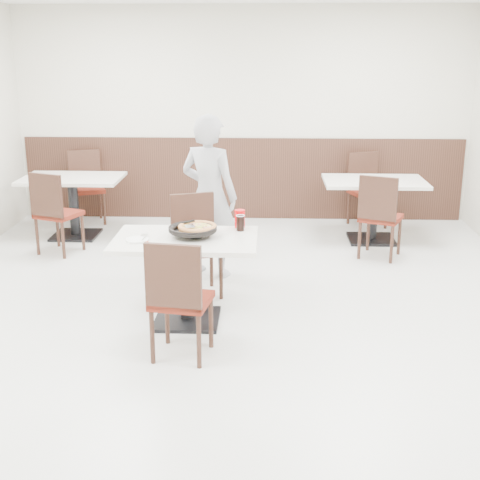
{
  "coord_description": "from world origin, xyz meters",
  "views": [
    {
      "loc": [
        0.33,
        -5.44,
        2.32
      ],
      "look_at": [
        0.12,
        -0.3,
        0.8
      ],
      "focal_mm": 50.0,
      "sensor_mm": 36.0,
      "label": 1
    }
  ],
  "objects_px": {
    "red_cup": "(240,219)",
    "bg_chair_right_near": "(381,216)",
    "bg_chair_left_near": "(59,212)",
    "bg_chair_left_far": "(87,188)",
    "diner_person": "(209,196)",
    "pizza_pan": "(193,232)",
    "bg_chair_right_far": "(368,191)",
    "chair_far": "(197,247)",
    "pizza": "(198,229)",
    "side_plate": "(137,240)",
    "bg_table_right": "(373,211)",
    "chair_near": "(182,298)",
    "cola_glass": "(240,223)",
    "main_table": "(186,280)",
    "bg_table_left": "(74,207)"
  },
  "relations": [
    {
      "from": "bg_chair_left_near",
      "to": "bg_chair_right_near",
      "type": "bearing_deg",
      "value": 21.18
    },
    {
      "from": "chair_near",
      "to": "bg_chair_right_near",
      "type": "relative_size",
      "value": 1.0
    },
    {
      "from": "side_plate",
      "to": "bg_chair_left_near",
      "type": "distance_m",
      "value": 2.41
    },
    {
      "from": "side_plate",
      "to": "bg_table_left",
      "type": "xyz_separation_m",
      "value": [
        -1.31,
        2.68,
        -0.38
      ]
    },
    {
      "from": "diner_person",
      "to": "pizza_pan",
      "type": "bearing_deg",
      "value": 111.59
    },
    {
      "from": "bg_chair_left_far",
      "to": "bg_table_right",
      "type": "bearing_deg",
      "value": 147.5
    },
    {
      "from": "main_table",
      "to": "pizza_pan",
      "type": "height_order",
      "value": "pizza_pan"
    },
    {
      "from": "chair_far",
      "to": "cola_glass",
      "type": "bearing_deg",
      "value": 117.51
    },
    {
      "from": "chair_near",
      "to": "bg_table_right",
      "type": "bearing_deg",
      "value": 68.65
    },
    {
      "from": "chair_near",
      "to": "bg_chair_right_near",
      "type": "bearing_deg",
      "value": 62.89
    },
    {
      "from": "bg_chair_left_near",
      "to": "bg_chair_right_near",
      "type": "xyz_separation_m",
      "value": [
        3.63,
        -0.01,
        0.0
      ]
    },
    {
      "from": "bg_chair_left_far",
      "to": "diner_person",
      "type": "bearing_deg",
      "value": 110.08
    },
    {
      "from": "bg_chair_right_far",
      "to": "cola_glass",
      "type": "bearing_deg",
      "value": 43.09
    },
    {
      "from": "pizza_pan",
      "to": "bg_chair_right_far",
      "type": "height_order",
      "value": "bg_chair_right_far"
    },
    {
      "from": "chair_near",
      "to": "bg_table_left",
      "type": "height_order",
      "value": "chair_near"
    },
    {
      "from": "chair_near",
      "to": "cola_glass",
      "type": "distance_m",
      "value": 1.05
    },
    {
      "from": "diner_person",
      "to": "bg_table_right",
      "type": "distance_m",
      "value": 2.32
    },
    {
      "from": "bg_chair_right_near",
      "to": "red_cup",
      "type": "bearing_deg",
      "value": -110.62
    },
    {
      "from": "bg_chair_left_near",
      "to": "bg_table_right",
      "type": "xyz_separation_m",
      "value": [
        3.64,
        0.64,
        -0.1
      ]
    },
    {
      "from": "pizza",
      "to": "bg_chair_right_near",
      "type": "xyz_separation_m",
      "value": [
        1.85,
        1.83,
        -0.34
      ]
    },
    {
      "from": "pizza",
      "to": "cola_glass",
      "type": "height_order",
      "value": "cola_glass"
    },
    {
      "from": "main_table",
      "to": "bg_table_right",
      "type": "distance_m",
      "value": 3.21
    },
    {
      "from": "side_plate",
      "to": "red_cup",
      "type": "relative_size",
      "value": 1.18
    },
    {
      "from": "red_cup",
      "to": "bg_table_left",
      "type": "xyz_separation_m",
      "value": [
        -2.14,
        2.23,
        -0.45
      ]
    },
    {
      "from": "bg_chair_left_near",
      "to": "bg_chair_left_far",
      "type": "bearing_deg",
      "value": 112.12
    },
    {
      "from": "chair_near",
      "to": "cola_glass",
      "type": "xyz_separation_m",
      "value": [
        0.41,
        0.91,
        0.34
      ]
    },
    {
      "from": "chair_near",
      "to": "chair_far",
      "type": "xyz_separation_m",
      "value": [
        -0.01,
        1.3,
        0.0
      ]
    },
    {
      "from": "red_cup",
      "to": "bg_chair_left_far",
      "type": "relative_size",
      "value": 0.17
    },
    {
      "from": "cola_glass",
      "to": "diner_person",
      "type": "height_order",
      "value": "diner_person"
    },
    {
      "from": "side_plate",
      "to": "red_cup",
      "type": "distance_m",
      "value": 0.94
    },
    {
      "from": "pizza_pan",
      "to": "cola_glass",
      "type": "distance_m",
      "value": 0.45
    },
    {
      "from": "main_table",
      "to": "side_plate",
      "type": "relative_size",
      "value": 6.34
    },
    {
      "from": "main_table",
      "to": "pizza_pan",
      "type": "bearing_deg",
      "value": 29.91
    },
    {
      "from": "bg_chair_left_near",
      "to": "pizza",
      "type": "bearing_deg",
      "value": -24.72
    },
    {
      "from": "bg_chair_right_near",
      "to": "main_table",
      "type": "bearing_deg",
      "value": -112.24
    },
    {
      "from": "bg_chair_left_far",
      "to": "bg_chair_right_near",
      "type": "xyz_separation_m",
      "value": [
        3.65,
        -1.34,
        0.0
      ]
    },
    {
      "from": "red_cup",
      "to": "bg_table_right",
      "type": "distance_m",
      "value": 2.71
    },
    {
      "from": "bg_chair_right_far",
      "to": "bg_table_right",
      "type": "bearing_deg",
      "value": 67.69
    },
    {
      "from": "cola_glass",
      "to": "bg_table_right",
      "type": "distance_m",
      "value": 2.79
    },
    {
      "from": "pizza_pan",
      "to": "main_table",
      "type": "bearing_deg",
      "value": -150.09
    },
    {
      "from": "chair_far",
      "to": "pizza_pan",
      "type": "height_order",
      "value": "chair_far"
    },
    {
      "from": "side_plate",
      "to": "bg_table_right",
      "type": "xyz_separation_m",
      "value": [
        2.35,
        2.65,
        -0.38
      ]
    },
    {
      "from": "red_cup",
      "to": "diner_person",
      "type": "relative_size",
      "value": 0.1
    },
    {
      "from": "bg_chair_left_far",
      "to": "bg_chair_right_near",
      "type": "relative_size",
      "value": 1.0
    },
    {
      "from": "red_cup",
      "to": "bg_chair_right_near",
      "type": "distance_m",
      "value": 2.2
    },
    {
      "from": "cola_glass",
      "to": "bg_table_left",
      "type": "distance_m",
      "value": 3.2
    },
    {
      "from": "bg_chair_left_near",
      "to": "bg_chair_left_far",
      "type": "xyz_separation_m",
      "value": [
        -0.02,
        1.33,
        0.0
      ]
    },
    {
      "from": "side_plate",
      "to": "bg_chair_right_near",
      "type": "bearing_deg",
      "value": 40.59
    },
    {
      "from": "bg_table_right",
      "to": "bg_chair_left_far",
      "type": "bearing_deg",
      "value": 169.29
    },
    {
      "from": "bg_chair_left_far",
      "to": "bg_chair_right_far",
      "type": "distance_m",
      "value": 3.69
    }
  ]
}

